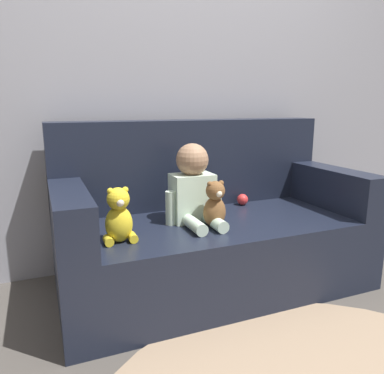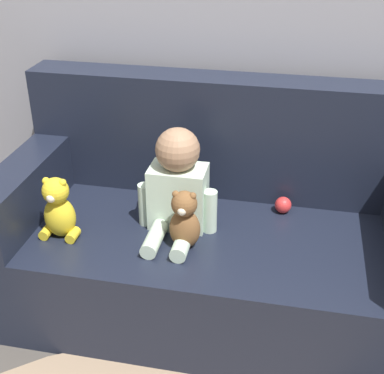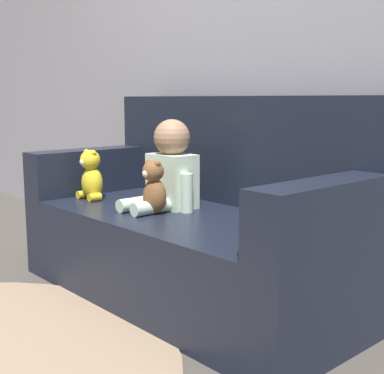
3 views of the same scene
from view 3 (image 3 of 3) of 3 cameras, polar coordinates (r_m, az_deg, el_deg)
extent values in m
plane|color=#4C4742|center=(2.53, -0.12, -11.46)|extent=(12.00, 12.00, 0.00)
cube|color=#93939E|center=(2.75, 7.92, 17.68)|extent=(8.00, 0.05, 2.60)
cube|color=black|center=(2.47, -0.12, -7.14)|extent=(1.67, 0.81, 0.40)
cube|color=black|center=(2.60, 5.10, 3.94)|extent=(1.67, 0.18, 0.52)
cube|color=black|center=(2.99, -9.80, 1.85)|extent=(0.16, 0.81, 0.23)
cube|color=black|center=(1.91, 15.15, -2.60)|extent=(0.16, 0.81, 0.23)
cube|color=silver|center=(2.49, -2.18, 0.66)|extent=(0.22, 0.15, 0.25)
sphere|color=#A37A5B|center=(2.47, -2.20, 5.29)|extent=(0.17, 0.17, 0.17)
cylinder|color=silver|center=(2.45, -5.97, -1.78)|extent=(0.06, 0.19, 0.06)
cylinder|color=silver|center=(2.36, -4.40, -2.17)|extent=(0.06, 0.19, 0.06)
cylinder|color=silver|center=(2.58, -4.37, 0.10)|extent=(0.06, 0.06, 0.18)
cylinder|color=silver|center=(2.39, -0.59, -0.64)|extent=(0.06, 0.06, 0.18)
ellipsoid|color=brown|center=(2.36, -4.01, -0.99)|extent=(0.12, 0.10, 0.16)
sphere|color=brown|center=(2.34, -4.17, 1.69)|extent=(0.10, 0.10, 0.10)
sphere|color=brown|center=(2.36, -4.64, 2.63)|extent=(0.03, 0.03, 0.03)
sphere|color=brown|center=(2.31, -3.71, 2.50)|extent=(0.03, 0.03, 0.03)
sphere|color=beige|center=(2.32, -4.92, 1.43)|extent=(0.03, 0.03, 0.03)
ellipsoid|color=yellow|center=(2.74, -10.60, 0.41)|extent=(0.12, 0.10, 0.17)
sphere|color=yellow|center=(2.72, -10.81, 2.85)|extent=(0.10, 0.10, 0.10)
sphere|color=yellow|center=(2.75, -11.19, 3.69)|extent=(0.03, 0.03, 0.03)
sphere|color=yellow|center=(2.69, -10.47, 3.60)|extent=(0.03, 0.03, 0.03)
sphere|color=beige|center=(2.70, -11.54, 2.62)|extent=(0.04, 0.04, 0.04)
cylinder|color=yellow|center=(2.79, -11.53, -0.78)|extent=(0.04, 0.06, 0.04)
cylinder|color=yellow|center=(2.70, -10.36, -1.09)|extent=(0.04, 0.06, 0.04)
sphere|color=red|center=(2.34, 7.51, -2.24)|extent=(0.07, 0.07, 0.07)
camera|label=1|loc=(2.63, -46.89, 8.68)|focal=35.00mm
camera|label=2|loc=(1.63, -52.93, 30.26)|focal=50.00mm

